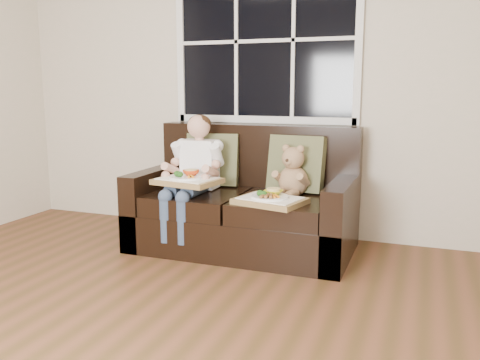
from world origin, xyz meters
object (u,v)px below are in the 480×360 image
at_px(tray_left, 188,179).
at_px(loveseat, 246,209).
at_px(child, 194,165).
at_px(teddy_bear, 293,174).
at_px(tray_right, 270,199).

bearing_deg(tray_left, loveseat, 49.99).
height_order(child, teddy_bear, child).
distance_m(loveseat, tray_left, 0.54).
bearing_deg(tray_left, child, 108.98).
bearing_deg(teddy_bear, tray_right, -89.43).
xyz_separation_m(loveseat, tray_right, (0.31, -0.34, 0.17)).
distance_m(loveseat, teddy_bear, 0.49).
relative_size(child, teddy_bear, 2.29).
bearing_deg(tray_left, tray_right, 6.53).
bearing_deg(loveseat, tray_left, -139.45).
distance_m(teddy_bear, tray_right, 0.38).
relative_size(loveseat, tray_right, 3.20).
bearing_deg(tray_left, teddy_bear, 32.61).
bearing_deg(tray_right, tray_left, -169.53).
bearing_deg(loveseat, tray_right, -47.85).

